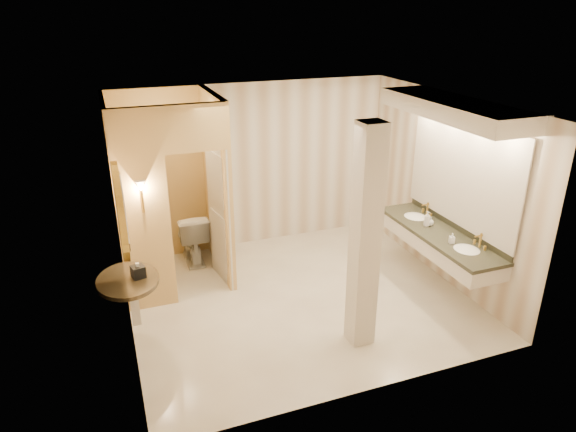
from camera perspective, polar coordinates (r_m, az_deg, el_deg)
name	(u,v)px	position (r m, az deg, el deg)	size (l,w,h in m)	color
floor	(298,297)	(7.30, 1.14, -9.02)	(4.50, 4.50, 0.00)	white
ceiling	(300,104)	(6.31, 1.33, 12.33)	(4.50, 4.50, 0.00)	silver
wall_back	(254,166)	(8.47, -3.76, 5.57)	(4.50, 0.02, 2.70)	beige
wall_front	(375,280)	(5.06, 9.62, -7.01)	(4.50, 0.02, 2.70)	beige
wall_left	(119,233)	(6.28, -18.24, -1.82)	(0.02, 4.00, 2.70)	beige
wall_right	(444,188)	(7.75, 16.91, 2.98)	(0.02, 4.00, 2.70)	beige
toilet_closet	(200,192)	(7.27, -9.80, 2.66)	(1.50, 1.55, 2.70)	#E1BE76
wall_sconce	(141,187)	(6.56, -16.05, 3.08)	(0.14, 0.14, 0.42)	#B48C39
vanity	(447,180)	(7.21, 17.29, 3.81)	(0.75, 2.38, 2.09)	beige
console_shelf	(124,242)	(6.06, -17.73, -2.82)	(0.88, 0.88, 1.89)	black
pillar	(365,239)	(5.87, 8.56, -2.60)	(0.28, 0.28, 2.70)	beige
tissue_box	(138,272)	(6.22, -16.31, -5.97)	(0.14, 0.14, 0.14)	black
toilet	(192,236)	(8.24, -10.66, -2.25)	(0.46, 0.81, 0.83)	white
soap_bottle_a	(452,238)	(7.13, 17.76, -2.37)	(0.06, 0.07, 0.14)	beige
soap_bottle_b	(430,221)	(7.60, 15.52, -0.56)	(0.10, 0.10, 0.13)	silver
soap_bottle_c	(427,219)	(7.55, 15.21, -0.30)	(0.09, 0.09, 0.22)	#C6B28C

